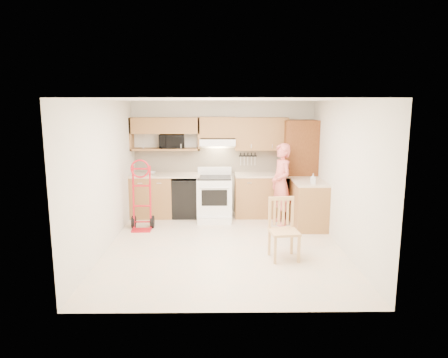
{
  "coord_description": "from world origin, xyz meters",
  "views": [
    {
      "loc": [
        -0.09,
        -6.65,
        2.43
      ],
      "look_at": [
        0.0,
        0.5,
        1.1
      ],
      "focal_mm": 32.32,
      "sensor_mm": 36.0,
      "label": 1
    }
  ],
  "objects_px": {
    "range": "(214,195)",
    "hand_truck": "(141,198)",
    "microwave": "(172,141)",
    "person": "(281,184)",
    "dining_chair": "(284,229)"
  },
  "relations": [
    {
      "from": "microwave",
      "to": "person",
      "type": "relative_size",
      "value": 0.32
    },
    {
      "from": "microwave",
      "to": "dining_chair",
      "type": "relative_size",
      "value": 0.55
    },
    {
      "from": "person",
      "to": "dining_chair",
      "type": "xyz_separation_m",
      "value": [
        -0.24,
        -1.92,
        -0.35
      ]
    },
    {
      "from": "microwave",
      "to": "person",
      "type": "height_order",
      "value": "microwave"
    },
    {
      "from": "microwave",
      "to": "range",
      "type": "relative_size",
      "value": 0.5
    },
    {
      "from": "microwave",
      "to": "hand_truck",
      "type": "distance_m",
      "value": 1.57
    },
    {
      "from": "person",
      "to": "hand_truck",
      "type": "relative_size",
      "value": 1.33
    },
    {
      "from": "person",
      "to": "dining_chair",
      "type": "height_order",
      "value": "person"
    },
    {
      "from": "range",
      "to": "person",
      "type": "distance_m",
      "value": 1.43
    },
    {
      "from": "hand_truck",
      "to": "dining_chair",
      "type": "xyz_separation_m",
      "value": [
        2.54,
        -1.57,
        -0.14
      ]
    },
    {
      "from": "dining_chair",
      "to": "microwave",
      "type": "bearing_deg",
      "value": 120.86
    },
    {
      "from": "microwave",
      "to": "range",
      "type": "bearing_deg",
      "value": -26.82
    },
    {
      "from": "range",
      "to": "hand_truck",
      "type": "xyz_separation_m",
      "value": [
        -1.42,
        -0.69,
        0.09
      ]
    },
    {
      "from": "range",
      "to": "hand_truck",
      "type": "distance_m",
      "value": 1.58
    },
    {
      "from": "person",
      "to": "dining_chair",
      "type": "bearing_deg",
      "value": -21.21
    }
  ]
}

